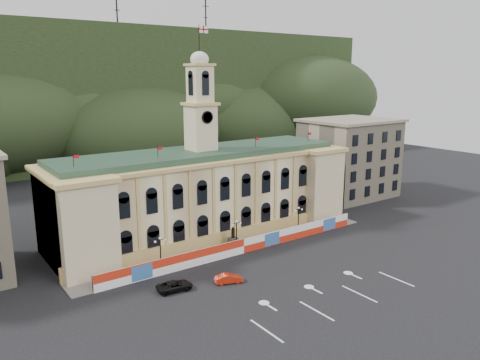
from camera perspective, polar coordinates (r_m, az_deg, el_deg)
ground at (r=67.66m, az=8.11°, el=-12.62°), size 260.00×260.00×0.00m
lane_markings at (r=64.54m, az=11.26°, el=-14.05°), size 26.00×10.00×0.02m
hill_ridge at (r=171.46m, az=-21.36°, el=8.73°), size 230.00×80.00×64.00m
city_hall at (r=85.85m, az=-4.53°, el=-1.46°), size 56.20×17.60×37.10m
side_building_right at (r=115.43m, az=13.16°, el=2.66°), size 21.00×17.00×18.60m
hoarding_fence at (r=77.84m, az=0.43°, el=-8.02°), size 50.00×0.44×2.50m
pavement at (r=80.26m, az=-0.74°, el=-8.26°), size 56.00×5.50×0.16m
statue at (r=80.07m, az=-0.85°, el=-7.47°), size 1.40×1.40×3.72m
lamp_left at (r=72.00m, az=-9.67°, el=-8.41°), size 1.96×0.44×5.15m
lamp_center at (r=78.66m, az=-0.43°, el=-6.38°), size 1.96×0.44×5.15m
lamp_right at (r=87.08m, az=7.14°, el=-4.58°), size 1.96×0.44×5.15m
red_sedan at (r=67.55m, az=-1.39°, el=-11.91°), size 3.92×4.89×1.32m
black_suv at (r=65.91m, az=-7.96°, el=-12.66°), size 3.56×5.57×1.39m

